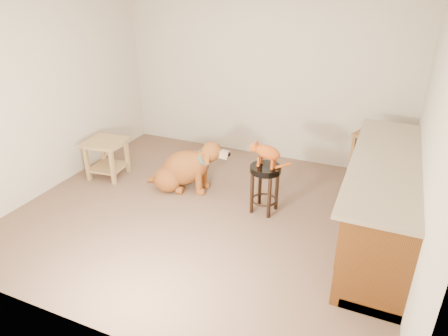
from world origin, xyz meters
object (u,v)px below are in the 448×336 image
at_px(padded_stool, 265,180).
at_px(wood_stool, 368,158).
at_px(golden_retriever, 184,169).
at_px(side_table, 107,153).
at_px(tabby_kitten, 265,152).

bearing_deg(padded_stool, wood_stool, 49.65).
relative_size(wood_stool, golden_retriever, 0.61).
xyz_separation_m(side_table, golden_retriever, (1.20, 0.11, -0.07)).
bearing_deg(side_table, wood_stool, 19.71).
xyz_separation_m(wood_stool, golden_retriever, (-2.25, -1.13, -0.10)).
bearing_deg(tabby_kitten, side_table, -174.18).
bearing_deg(golden_retriever, tabby_kitten, -13.37).
bearing_deg(tabby_kitten, padded_stool, -5.72).
distance_m(padded_stool, side_table, 2.38).
relative_size(padded_stool, wood_stool, 0.82).
distance_m(wood_stool, tabby_kitten, 1.71).
relative_size(wood_stool, side_table, 1.28).
xyz_separation_m(padded_stool, golden_retriever, (-1.18, 0.14, -0.15)).
bearing_deg(golden_retriever, side_table, 178.35).
height_order(wood_stool, tabby_kitten, tabby_kitten).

